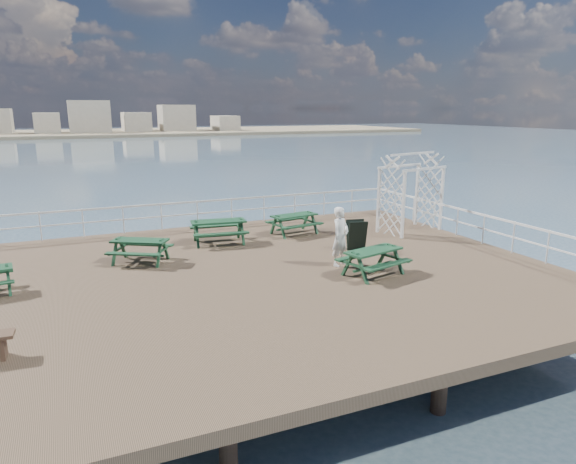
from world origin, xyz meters
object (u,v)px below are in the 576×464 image
at_px(picnic_table_e, 373,256).
at_px(person, 340,236).
at_px(picnic_table_c, 294,220).
at_px(trellis_arbor, 411,197).
at_px(picnic_table_b, 219,227).
at_px(picnic_table_d, 140,246).

xyz_separation_m(picnic_table_e, person, (-0.43, 1.23, 0.37)).
relative_size(picnic_table_c, picnic_table_e, 0.97).
distance_m(picnic_table_c, trellis_arbor, 4.72).
relative_size(picnic_table_b, trellis_arbor, 0.69).
height_order(picnic_table_d, person, person).
distance_m(picnic_table_b, picnic_table_d, 3.28).
distance_m(picnic_table_d, picnic_table_e, 7.32).
relative_size(picnic_table_c, trellis_arbor, 0.65).
xyz_separation_m(picnic_table_b, trellis_arbor, (7.53, -1.21, 0.78)).
xyz_separation_m(picnic_table_b, picnic_table_c, (3.09, 0.17, -0.05)).
height_order(picnic_table_b, picnic_table_c, picnic_table_b).
bearing_deg(picnic_table_c, picnic_table_e, -98.79).
height_order(picnic_table_c, person, person).
relative_size(trellis_arbor, person, 1.68).
bearing_deg(picnic_table_c, person, -104.34).
bearing_deg(picnic_table_b, person, -49.56).
distance_m(picnic_table_c, person, 4.37).
bearing_deg(picnic_table_d, trellis_arbor, 31.43).
height_order(picnic_table_e, person, person).
distance_m(picnic_table_e, trellis_arbor, 6.12).
bearing_deg(picnic_table_e, picnic_table_b, 106.37).
distance_m(picnic_table_c, picnic_table_d, 6.26).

